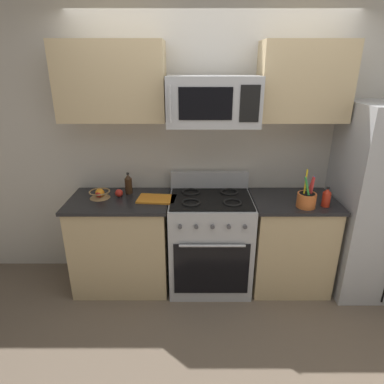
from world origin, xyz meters
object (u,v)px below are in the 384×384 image
Objects in this scene: range_oven at (210,241)px; bottle_soy at (129,184)px; utensil_crock at (307,199)px; refrigerator at (381,202)px; apple_loose at (119,193)px; microwave at (213,101)px; bottle_hot_sauce at (327,198)px; fruit_basket at (100,194)px; cutting_board at (157,199)px.

bottle_soy reaches higher than range_oven.
refrigerator is at bearing 11.78° from utensil_crock.
apple_loose is (-2.41, 0.08, 0.06)m from refrigerator.
range_oven is at bearing -89.97° from microwave.
apple_loose is 0.36× the size of bottle_soy.
range_oven is 6.15× the size of bottle_hot_sauce.
refrigerator is (1.56, -0.02, 0.41)m from range_oven.
refrigerator is 0.59m from bottle_hot_sauce.
utensil_crock is 1.61× the size of bottle_soy.
fruit_basket is (-2.58, 0.05, 0.06)m from refrigerator.
range_oven reaches higher than bottle_hot_sauce.
range_oven is at bearing -4.29° from apple_loose.
utensil_crock is (-0.74, -0.15, 0.10)m from refrigerator.
refrigerator reaches higher than range_oven.
bottle_soy is 1.16× the size of bottle_hot_sauce.
bottle_hot_sauce is at bearing -166.28° from refrigerator.
bottle_soy is at bearing 168.55° from utensil_crock.
refrigerator is 5.17× the size of cutting_board.
utensil_crock is 1.62m from bottle_soy.
microwave is (-1.56, 0.04, 0.89)m from refrigerator.
range_oven is 0.98m from utensil_crock.
fruit_basket is at bearing -168.43° from apple_loose.
fruit_basket is at bearing 174.77° from bottle_hot_sauce.
utensil_crock is at bearing -11.93° from range_oven.
apple_loose is at bearing 171.94° from utensil_crock.
range_oven is 1.44× the size of microwave.
bottle_soy is at bearing 47.99° from apple_loose.
microwave reaches higher than refrigerator.
range_oven is at bearing 168.07° from utensil_crock.
microwave is at bearing 178.39° from refrigerator.
microwave reaches higher than fruit_basket.
refrigerator is 0.76m from utensil_crock.
fruit_basket is at bearing 178.97° from refrigerator.
cutting_board is at bearing 172.92° from utensil_crock.
utensil_crock is at bearing -174.55° from bottle_hot_sauce.
range_oven is 1.13m from fruit_basket.
bottle_soy is (-0.78, 0.12, -0.78)m from microwave.
bottle_soy reaches higher than cutting_board.
cutting_board is (-0.50, -0.04, -0.86)m from microwave.
range_oven is 0.67m from cutting_board.
apple_loose is at bearing -132.01° from bottle_soy.
bottle_hot_sauce reaches higher than cutting_board.
cutting_board is (-2.05, 0.01, 0.03)m from refrigerator.
microwave reaches higher than utensil_crock.
microwave reaches higher than bottle_hot_sauce.
bottle_hot_sauce is (1.49, -0.15, 0.07)m from cutting_board.
bottle_hot_sauce is at bearing -10.38° from microwave.
fruit_basket is (-1.02, 0.00, -0.83)m from microwave.
fruit_basket reaches higher than apple_loose.
refrigerator is at bearing -0.64° from range_oven.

